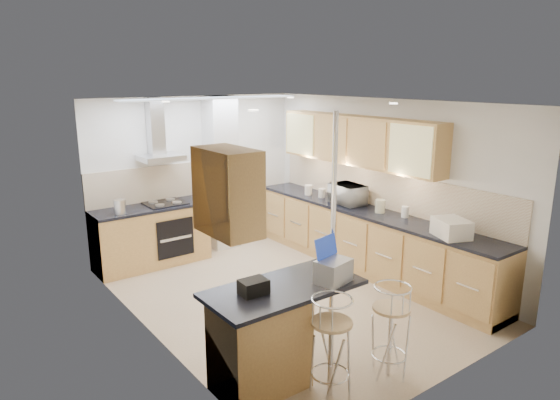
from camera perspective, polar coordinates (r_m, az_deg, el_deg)
ground at (r=6.68m, az=0.61°, el=-10.83°), size 4.80×4.80×0.00m
room_shell at (r=6.68m, az=0.91°, el=3.09°), size 3.64×4.84×2.51m
right_counter at (r=7.45m, az=9.86°, el=-4.55°), size 0.63×4.40×0.92m
back_counter at (r=7.80m, az=-14.48°, el=-3.95°), size 1.70×0.63×0.92m
peninsula at (r=4.83m, az=0.40°, el=-14.89°), size 1.47×0.72×0.94m
microwave at (r=7.60m, az=7.78°, el=0.66°), size 0.41×0.57×0.30m
laptop at (r=4.70m, az=6.11°, el=-8.08°), size 0.36×0.30×0.22m
bag at (r=4.46m, az=-3.05°, el=-9.88°), size 0.25×0.19×0.13m
bar_stool_near at (r=4.62m, az=5.84°, el=-16.40°), size 0.47×0.47×0.96m
bar_stool_end at (r=4.99m, az=12.50°, el=-14.38°), size 0.47×0.47×0.93m
jar_a at (r=8.13m, az=3.26°, el=1.15°), size 0.14×0.14×0.16m
jar_b at (r=7.97m, az=4.81°, el=0.80°), size 0.14×0.14×0.15m
jar_c at (r=7.20m, az=11.37°, el=-0.70°), size 0.18×0.18×0.18m
jar_d at (r=7.04m, az=14.10°, el=-1.33°), size 0.13×0.13×0.15m
bread_bin at (r=6.34m, az=19.00°, el=-3.05°), size 0.47×0.52×0.22m
kettle at (r=7.33m, az=-17.83°, el=-0.74°), size 0.16×0.16×0.21m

